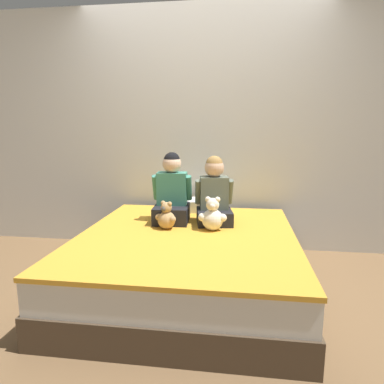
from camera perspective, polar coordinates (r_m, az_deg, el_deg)
name	(u,v)px	position (r m, az deg, el deg)	size (l,w,h in m)	color
ground_plane	(187,289)	(2.87, -0.78, -15.79)	(14.00, 14.00, 0.00)	brown
wall_behind_bed	(202,130)	(3.63, 1.74, 10.23)	(8.00, 0.06, 2.50)	silver
bed	(187,262)	(2.77, -0.79, -11.54)	(1.68, 1.87, 0.46)	#473828
child_on_left	(172,194)	(3.01, -3.38, -0.28)	(0.35, 0.37, 0.61)	black
child_on_right	(214,195)	(2.96, 3.72, -0.42)	(0.35, 0.36, 0.58)	black
teddy_bear_held_by_left_child	(166,217)	(2.80, -4.30, -4.21)	(0.18, 0.15, 0.23)	tan
teddy_bear_held_by_right_child	(212,216)	(2.76, 3.43, -4.04)	(0.23, 0.17, 0.28)	silver
pillow_at_headboard	(199,205)	(3.42, 1.14, -2.17)	(0.47, 0.26, 0.11)	white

